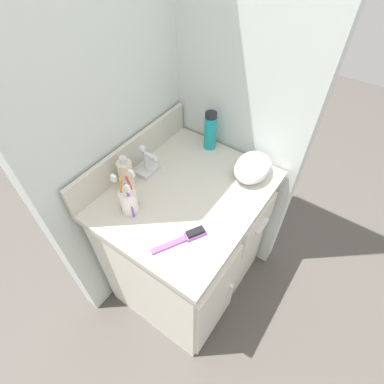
{
  "coord_description": "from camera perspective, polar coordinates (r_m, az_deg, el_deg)",
  "views": [
    {
      "loc": [
        -0.64,
        -0.48,
        1.64
      ],
      "look_at": [
        0.0,
        -0.03,
        0.77
      ],
      "focal_mm": 28.0,
      "sensor_mm": 36.0,
      "label": 1
    }
  ],
  "objects": [
    {
      "name": "ground_plane",
      "position": [
        1.83,
        -0.76,
        -15.9
      ],
      "size": [
        6.0,
        6.0,
        0.0
      ],
      "primitive_type": "plane",
      "color": "#4C4742"
    },
    {
      "name": "wall_back",
      "position": [
        1.17,
        -15.6,
        18.87
      ],
      "size": [
        0.87,
        0.08,
        2.2
      ],
      "primitive_type": "cube",
      "color": "silver",
      "rests_on": "ground_plane"
    },
    {
      "name": "wall_right",
      "position": [
        1.27,
        10.01,
        22.04
      ],
      "size": [
        0.08,
        0.65,
        2.2
      ],
      "primitive_type": "cube",
      "color": "silver",
      "rests_on": "ground_plane"
    },
    {
      "name": "vanity",
      "position": [
        1.48,
        -0.83,
        -9.35
      ],
      "size": [
        0.69,
        0.59,
        0.75
      ],
      "color": "silver",
      "rests_on": "ground_plane"
    },
    {
      "name": "backsplash",
      "position": [
        1.3,
        -11.25,
        7.21
      ],
      "size": [
        0.69,
        0.02,
        0.13
      ],
      "color": "beige",
      "rests_on": "vanity"
    },
    {
      "name": "sink_faucet",
      "position": [
        1.26,
        -8.51,
        5.3
      ],
      "size": [
        0.09,
        0.09,
        0.14
      ],
      "color": "silver",
      "rests_on": "vanity"
    },
    {
      "name": "toothbrush_cup",
      "position": [
        1.12,
        -11.96,
        -1.55
      ],
      "size": [
        0.08,
        0.08,
        0.19
      ],
      "color": "white",
      "rests_on": "vanity"
    },
    {
      "name": "soap_dispenser",
      "position": [
        1.21,
        -12.44,
        3.39
      ],
      "size": [
        0.06,
        0.06,
        0.16
      ],
      "color": "beige",
      "rests_on": "vanity"
    },
    {
      "name": "shaving_cream_can",
      "position": [
        1.36,
        3.5,
        11.56
      ],
      "size": [
        0.05,
        0.05,
        0.18
      ],
      "color": "teal",
      "rests_on": "vanity"
    },
    {
      "name": "hairbrush",
      "position": [
        1.06,
        -1.05,
        -8.61
      ],
      "size": [
        0.19,
        0.12,
        0.03
      ],
      "rotation": [
        0.0,
        0.0,
        -0.51
      ],
      "color": "purple",
      "rests_on": "vanity"
    },
    {
      "name": "hand_towel",
      "position": [
        1.26,
        11.74,
        4.67
      ],
      "size": [
        0.19,
        0.14,
        0.1
      ],
      "color": "white",
      "rests_on": "vanity"
    }
  ]
}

